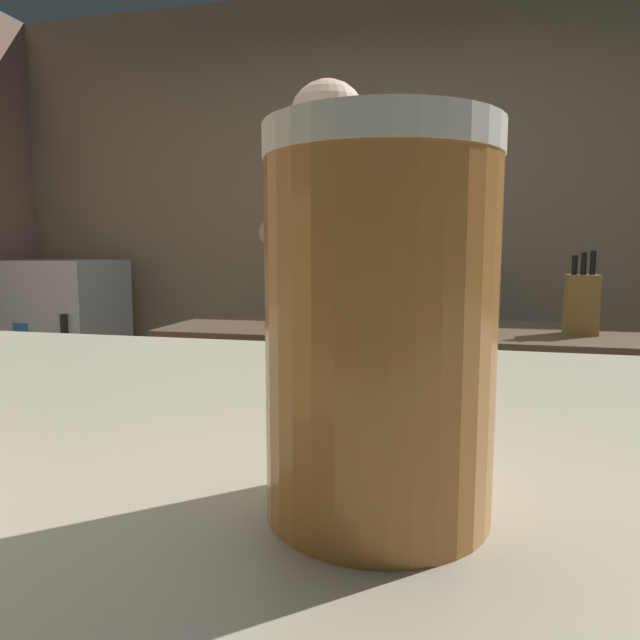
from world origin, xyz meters
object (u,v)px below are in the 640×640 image
(bottle_soy, at_px, (370,233))
(bottle_olive_oil, at_px, (307,233))
(pint_glass_near, at_px, (379,326))
(bottle_vinegar, at_px, (391,233))
(bartender, at_px, (327,325))
(bottle_hot_sauce, at_px, (323,229))
(mini_fridge, at_px, (67,348))
(mixing_bowl, at_px, (305,317))
(knife_block, at_px, (582,303))
(chefs_knife, at_px, (429,329))

(bottle_soy, bearing_deg, bottle_olive_oil, -159.74)
(pint_glass_near, distance_m, bottle_vinegar, 3.16)
(bartender, relative_size, bottle_vinegar, 8.78)
(bottle_hot_sauce, bearing_deg, pint_glass_near, -76.52)
(pint_glass_near, bearing_deg, bottle_vinegar, 96.31)
(bottle_vinegar, distance_m, bottle_soy, 0.13)
(pint_glass_near, xyz_separation_m, bottle_olive_oil, (-0.82, 3.01, 0.12))
(bottle_olive_oil, bearing_deg, bottle_soy, 20.26)
(mini_fridge, bearing_deg, mixing_bowl, -28.52)
(mini_fridge, relative_size, bottle_soy, 5.99)
(knife_block, xyz_separation_m, pint_glass_near, (-0.44, -1.85, 0.15))
(bartender, distance_m, knife_block, 0.89)
(mixing_bowl, height_order, pint_glass_near, pint_glass_near)
(mixing_bowl, bearing_deg, knife_block, -2.69)
(mini_fridge, bearing_deg, bottle_hot_sauce, 6.78)
(knife_block, bearing_deg, bottle_hot_sauce, 133.57)
(bartender, height_order, mixing_bowl, bartender)
(bottle_olive_oil, relative_size, bottle_vinegar, 0.96)
(bartender, height_order, bottle_olive_oil, bartender)
(mini_fridge, relative_size, bottle_hot_sauce, 4.47)
(bartender, relative_size, bottle_soy, 8.90)
(knife_block, relative_size, chefs_knife, 1.17)
(mixing_bowl, xyz_separation_m, bottle_olive_oil, (-0.29, 1.12, 0.35))
(bottle_soy, bearing_deg, mini_fridge, -172.34)
(bottle_soy, xyz_separation_m, bottle_hot_sauce, (-0.27, -0.06, 0.03))
(bartender, height_order, knife_block, bartender)
(chefs_knife, xyz_separation_m, bottle_soy, (-0.41, 1.31, 0.38))
(bartender, relative_size, bottle_olive_oil, 9.16)
(bottle_hot_sauce, bearing_deg, chefs_knife, -61.58)
(bottle_olive_oil, bearing_deg, knife_block, -42.81)
(mini_fridge, height_order, chefs_knife, mini_fridge)
(bottle_vinegar, distance_m, bottle_hot_sauce, 0.40)
(mixing_bowl, distance_m, bottle_hot_sauce, 1.26)
(mini_fridge, relative_size, bottle_vinegar, 5.91)
(chefs_knife, bearing_deg, knife_block, -10.97)
(bottle_olive_oil, bearing_deg, mixing_bowl, -75.52)
(pint_glass_near, bearing_deg, bottle_soy, 98.54)
(mini_fridge, height_order, bartender, bartender)
(bottle_olive_oil, height_order, bottle_vinegar, bottle_vinegar)
(mini_fridge, xyz_separation_m, pint_glass_near, (2.37, -2.89, 0.59))
(bartender, relative_size, chefs_knife, 6.88)
(chefs_knife, relative_size, pint_glass_near, 1.77)
(chefs_knife, xyz_separation_m, bottle_olive_oil, (-0.76, 1.18, 0.37))
(mixing_bowl, bearing_deg, bartender, -67.72)
(chefs_knife, height_order, bottle_vinegar, bottle_vinegar)
(pint_glass_near, bearing_deg, mixing_bowl, 105.75)
(bottle_hot_sauce, bearing_deg, mixing_bowl, -80.22)
(bartender, relative_size, mixing_bowl, 8.88)
(pint_glass_near, height_order, bottle_hot_sauce, bottle_hot_sauce)
(knife_block, distance_m, mixing_bowl, 0.97)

